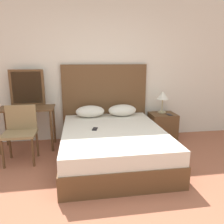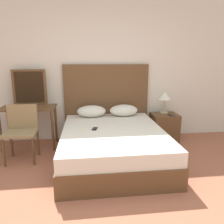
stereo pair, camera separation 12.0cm
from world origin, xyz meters
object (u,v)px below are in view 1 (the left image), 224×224
table_lamp (163,96)px  chair (20,129)px  nightstand (162,127)px  phone_on_nightstand (169,115)px  bed (113,145)px  phone_on_bed (95,129)px  vanity_desk (27,115)px

table_lamp → chair: bearing=-166.4°
nightstand → phone_on_nightstand: phone_on_nightstand is taller
bed → table_lamp: bearing=36.3°
phone_on_bed → phone_on_nightstand: (1.47, 0.59, 0.02)m
bed → phone_on_nightstand: size_ratio=12.76×
nightstand → bed: bearing=-146.5°
nightstand → chair: (-2.53, -0.52, 0.25)m
table_lamp → bed: bearing=-143.7°
phone_on_nightstand → chair: (-2.61, -0.42, -0.02)m
nightstand → chair: 2.60m
phone_on_nightstand → chair: 2.64m
nightstand → table_lamp: 0.60m
nightstand → phone_on_nightstand: bearing=-53.5°
bed → chair: 1.46m
phone_on_bed → nightstand: size_ratio=0.31×
vanity_desk → chair: chair is taller
nightstand → phone_on_nightstand: size_ratio=3.41×
bed → nightstand: (1.11, 0.73, 0.01)m
nightstand → chair: size_ratio=0.61×
phone_on_nightstand → phone_on_bed: bearing=-158.2°
phone_on_bed → phone_on_nightstand: bearing=21.8°
table_lamp → chair: (-2.54, -0.61, -0.34)m
bed → table_lamp: 1.51m
nightstand → vanity_desk: bearing=-179.0°
phone_on_nightstand → table_lamp: bearing=110.1°
bed → chair: bearing=171.6°
nightstand → phone_on_nightstand: (0.08, -0.11, 0.27)m
nightstand → vanity_desk: vanity_desk is taller
vanity_desk → nightstand: bearing=1.0°
bed → chair: chair is taller
chair → phone_on_nightstand: bearing=9.1°
nightstand → vanity_desk: 2.55m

